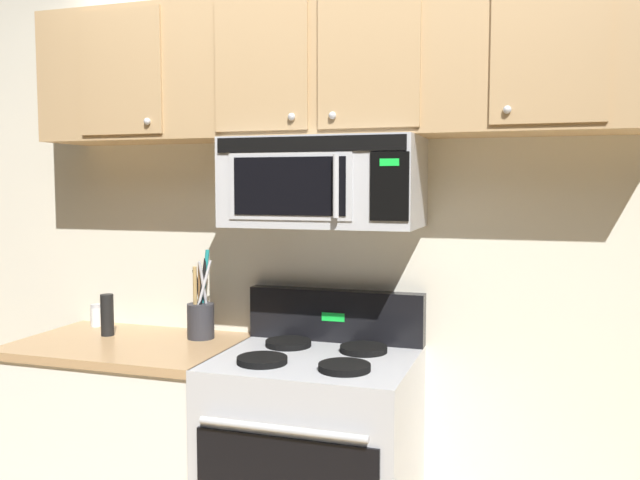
# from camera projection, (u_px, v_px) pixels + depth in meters

# --- Properties ---
(back_wall) EXTENTS (5.20, 0.10, 2.70)m
(back_wall) POSITION_uv_depth(u_px,v_px,m) (341.00, 235.00, 2.91)
(back_wall) COLOR silver
(back_wall) RESTS_ON ground_plane
(stove_range) EXTENTS (0.76, 0.69, 1.12)m
(stove_range) POSITION_uv_depth(u_px,v_px,m) (315.00, 465.00, 2.64)
(stove_range) COLOR #B7BABF
(stove_range) RESTS_ON ground_plane
(over_range_microwave) EXTENTS (0.76, 0.43, 0.35)m
(over_range_microwave) POSITION_uv_depth(u_px,v_px,m) (324.00, 182.00, 2.66)
(over_range_microwave) COLOR #B7BABF
(upper_cabinets) EXTENTS (2.50, 0.36, 0.55)m
(upper_cabinets) POSITION_uv_depth(u_px,v_px,m) (326.00, 68.00, 2.65)
(upper_cabinets) COLOR tan
(counter_segment) EXTENTS (0.93, 0.65, 0.90)m
(counter_segment) POSITION_uv_depth(u_px,v_px,m) (131.00, 443.00, 2.90)
(counter_segment) COLOR white
(counter_segment) RESTS_ON ground_plane
(utensil_crock_charcoal) EXTENTS (0.12, 0.12, 0.38)m
(utensil_crock_charcoal) POSITION_uv_depth(u_px,v_px,m) (201.00, 316.00, 2.91)
(utensil_crock_charcoal) COLOR #2D2D33
(utensil_crock_charcoal) RESTS_ON counter_segment
(salt_shaker) EXTENTS (0.05, 0.05, 0.11)m
(salt_shaker) POSITION_uv_depth(u_px,v_px,m) (96.00, 315.00, 3.16)
(salt_shaker) COLOR white
(salt_shaker) RESTS_ON counter_segment
(pepper_mill) EXTENTS (0.06, 0.06, 0.18)m
(pepper_mill) POSITION_uv_depth(u_px,v_px,m) (107.00, 315.00, 2.96)
(pepper_mill) COLOR black
(pepper_mill) RESTS_ON counter_segment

